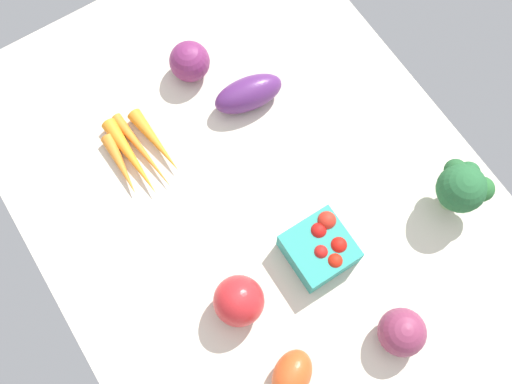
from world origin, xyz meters
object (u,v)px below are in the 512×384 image
Objects in this scene: carrot_bunch at (138,154)px; red_onion_center at (190,61)px; eggplant at (248,94)px; red_onion_near_basket at (402,332)px; roma_tomato at (292,375)px; berry_basket at (321,247)px; bell_pepper_red at (239,301)px; broccoli_head at (463,186)px.

red_onion_center is at bearing -59.56° from carrot_bunch.
eggplant is 49.03cm from red_onion_near_basket.
red_onion_near_basket is 1.01× the size of red_onion_center.
roma_tomato is 0.46× the size of carrot_bunch.
red_onion_near_basket is 54.14cm from carrot_bunch.
carrot_bunch is (1.27, 22.62, -1.75)cm from eggplant.
red_onion_near_basket reaches higher than carrot_bunch.
eggplant is 1.28× the size of berry_basket.
roma_tomato is 1.06× the size of red_onion_center.
roma_tomato is 20.83cm from berry_basket.
roma_tomato is at bearing 165.20° from red_onion_center.
roma_tomato is 0.91× the size of bell_pepper_red.
eggplant reaches higher than carrot_bunch.
roma_tomato is 58.04cm from red_onion_center.
broccoli_head is at bearing -96.17° from bell_pepper_red.
red_onion_center is at bearing 126.24° from eggplant.
roma_tomato is at bearing 132.98° from berry_basket.
bell_pepper_red is 45.11cm from red_onion_center.
berry_basket is 0.58× the size of carrot_bunch.
red_onion_near_basket is 0.75× the size of berry_basket.
red_onion_center is at bearing 28.42° from broccoli_head.
red_onion_near_basket reaches higher than berry_basket.
broccoli_head reaches higher than red_onion_near_basket.
berry_basket is at bearing -179.43° from red_onion_center.
bell_pepper_red is at bearing 91.21° from berry_basket.
broccoli_head is 26.03cm from red_onion_near_basket.
bell_pepper_red is at bearing -115.73° from eggplant.
berry_basket is at bearing 12.89° from roma_tomato.
broccoli_head is (9.42, -40.08, 3.93)cm from roma_tomato.
red_onion_near_basket is at bearing 121.35° from broccoli_head.
berry_basket is at bearing -151.62° from carrot_bunch.
broccoli_head is at bearing -58.65° from red_onion_near_basket.
red_onion_near_basket is at bearing -158.25° from carrot_bunch.
eggplant is at bearing -152.78° from red_onion_center.
berry_basket is 36.40cm from carrot_bunch.
berry_basket is at bearing -88.79° from bell_pepper_red.
broccoli_head reaches higher than roma_tomato.
bell_pepper_red reaches higher than carrot_bunch.
bell_pepper_red is at bearing 83.83° from broccoli_head.
broccoli_head is at bearing -52.19° from eggplant.
broccoli_head is at bearing -100.89° from berry_basket.
roma_tomato is 1.05× the size of red_onion_near_basket.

